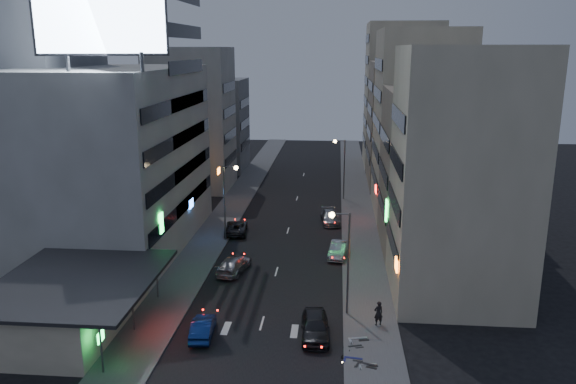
# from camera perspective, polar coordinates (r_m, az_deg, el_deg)

# --- Properties ---
(ground) EXTENTS (180.00, 180.00, 0.00)m
(ground) POSITION_cam_1_polar(r_m,az_deg,el_deg) (39.27, -3.47, -15.85)
(ground) COLOR black
(ground) RESTS_ON ground
(sidewalk_left) EXTENTS (4.00, 120.00, 0.12)m
(sidewalk_left) POSITION_cam_1_polar(r_m,az_deg,el_deg) (67.83, -6.45, -2.62)
(sidewalk_left) COLOR #4C4C4F
(sidewalk_left) RESTS_ON ground
(sidewalk_right) EXTENTS (4.00, 120.00, 0.12)m
(sidewalk_right) POSITION_cam_1_polar(r_m,az_deg,el_deg) (66.57, 7.19, -2.97)
(sidewalk_right) COLOR #4C4C4F
(sidewalk_right) RESTS_ON ground
(food_court) EXTENTS (11.00, 13.00, 3.88)m
(food_court) POSITION_cam_1_polar(r_m,az_deg,el_deg) (44.10, -21.59, -10.46)
(food_court) COLOR beige
(food_court) RESTS_ON ground
(white_building) EXTENTS (14.00, 24.00, 18.00)m
(white_building) POSITION_cam_1_polar(r_m,az_deg,el_deg) (58.97, -17.25, 3.20)
(white_building) COLOR #B0B0AC
(white_building) RESTS_ON ground
(grey_tower) EXTENTS (10.00, 14.00, 34.00)m
(grey_tower) POSITION_cam_1_polar(r_m,az_deg,el_deg) (64.67, -24.31, 10.67)
(grey_tower) COLOR gray
(grey_tower) RESTS_ON ground
(shophouse_near) EXTENTS (10.00, 11.00, 20.00)m
(shophouse_near) POSITION_cam_1_polar(r_m,az_deg,el_deg) (46.14, 17.12, 1.52)
(shophouse_near) COLOR beige
(shophouse_near) RESTS_ON ground
(shophouse_mid) EXTENTS (11.00, 12.00, 16.00)m
(shophouse_mid) POSITION_cam_1_polar(r_m,az_deg,el_deg) (57.68, 15.17, 2.09)
(shophouse_mid) COLOR gray
(shophouse_mid) RESTS_ON ground
(shophouse_far) EXTENTS (10.00, 14.00, 22.00)m
(shophouse_far) POSITION_cam_1_polar(r_m,az_deg,el_deg) (69.78, 13.12, 6.77)
(shophouse_far) COLOR beige
(shophouse_far) RESTS_ON ground
(far_left_a) EXTENTS (11.00, 10.00, 20.00)m
(far_left_a) POSITION_cam_1_polar(r_m,az_deg,el_deg) (81.82, -9.77, 7.29)
(far_left_a) COLOR #B0B0AC
(far_left_a) RESTS_ON ground
(far_left_b) EXTENTS (12.00, 10.00, 15.00)m
(far_left_b) POSITION_cam_1_polar(r_m,az_deg,el_deg) (94.77, -8.01, 6.77)
(far_left_b) COLOR gray
(far_left_b) RESTS_ON ground
(far_right_a) EXTENTS (11.00, 12.00, 18.00)m
(far_right_a) POSITION_cam_1_polar(r_m,az_deg,el_deg) (84.85, 12.02, 6.75)
(far_right_a) COLOR gray
(far_right_a) RESTS_ON ground
(far_right_b) EXTENTS (12.00, 12.00, 24.00)m
(far_right_b) POSITION_cam_1_polar(r_m,az_deg,el_deg) (98.44, 11.46, 9.54)
(far_right_b) COLOR beige
(far_right_b) RESTS_ON ground
(billboard) EXTENTS (9.52, 3.75, 6.20)m
(billboard) POSITION_cam_1_polar(r_m,az_deg,el_deg) (47.23, -18.42, 15.98)
(billboard) COLOR #595B60
(billboard) RESTS_ON white_building
(street_lamp_right_near) EXTENTS (1.60, 0.44, 8.02)m
(street_lamp_right_near) POSITION_cam_1_polar(r_m,az_deg,el_deg) (42.08, 5.65, -5.70)
(street_lamp_right_near) COLOR #595B60
(street_lamp_right_near) RESTS_ON sidewalk_right
(street_lamp_left) EXTENTS (1.60, 0.44, 8.02)m
(street_lamp_left) POSITION_cam_1_polar(r_m,az_deg,el_deg) (58.45, -6.12, 0.02)
(street_lamp_left) COLOR #595B60
(street_lamp_left) RESTS_ON sidewalk_left
(street_lamp_right_far) EXTENTS (1.60, 0.44, 8.02)m
(street_lamp_right_far) POSITION_cam_1_polar(r_m,az_deg,el_deg) (74.94, 5.46, 3.21)
(street_lamp_right_far) COLOR #595B60
(street_lamp_right_far) RESTS_ON sidewalk_right
(parked_car_right_near) EXTENTS (2.25, 4.94, 1.64)m
(parked_car_right_near) POSITION_cam_1_polar(r_m,az_deg,el_deg) (40.58, 2.76, -13.45)
(parked_car_right_near) COLOR #232428
(parked_car_right_near) RESTS_ON ground
(parked_car_right_mid) EXTENTS (2.05, 4.52, 1.44)m
(parked_car_right_mid) POSITION_cam_1_polar(r_m,az_deg,el_deg) (55.23, 5.12, -5.86)
(parked_car_right_mid) COLOR #AFB2B8
(parked_car_right_mid) RESTS_ON ground
(parked_car_left) EXTENTS (2.76, 5.15, 1.38)m
(parked_car_left) POSITION_cam_1_polar(r_m,az_deg,el_deg) (62.06, -5.29, -3.60)
(parked_car_left) COLOR #28292D
(parked_car_left) RESTS_ON ground
(parked_car_right_far) EXTENTS (2.59, 5.06, 1.41)m
(parked_car_right_far) POSITION_cam_1_polar(r_m,az_deg,el_deg) (65.57, 4.31, -2.58)
(parked_car_right_far) COLOR gray
(parked_car_right_far) RESTS_ON ground
(road_car_blue) EXTENTS (1.76, 4.19, 1.35)m
(road_car_blue) POSITION_cam_1_polar(r_m,az_deg,el_deg) (41.14, -8.64, -13.43)
(road_car_blue) COLOR navy
(road_car_blue) RESTS_ON ground
(road_car_silver) EXTENTS (2.91, 5.24, 1.43)m
(road_car_silver) POSITION_cam_1_polar(r_m,az_deg,el_deg) (51.57, -5.54, -7.37)
(road_car_silver) COLOR #A8A9B0
(road_car_silver) RESTS_ON ground
(person) EXTENTS (0.79, 0.66, 1.86)m
(person) POSITION_cam_1_polar(r_m,az_deg,el_deg) (42.30, 9.18, -12.06)
(person) COLOR black
(person) RESTS_ON sidewalk_right
(scooter_black_a) EXTENTS (1.21, 2.05, 1.19)m
(scooter_black_a) POSITION_cam_1_polar(r_m,az_deg,el_deg) (37.61, 9.17, -16.23)
(scooter_black_a) COLOR black
(scooter_black_a) RESTS_ON sidewalk_right
(scooter_silver_a) EXTENTS (0.82, 1.81, 1.07)m
(scooter_silver_a) POSITION_cam_1_polar(r_m,az_deg,el_deg) (37.89, 9.01, -16.09)
(scooter_silver_a) COLOR #A8A8AF
(scooter_silver_a) RESTS_ON sidewalk_right
(scooter_blue) EXTENTS (0.87, 1.88, 1.10)m
(scooter_blue) POSITION_cam_1_polar(r_m,az_deg,el_deg) (38.24, 7.67, -15.70)
(scooter_blue) COLOR navy
(scooter_blue) RESTS_ON sidewalk_right
(scooter_black_b) EXTENTS (1.00, 1.72, 1.00)m
(scooter_black_b) POSITION_cam_1_polar(r_m,az_deg,el_deg) (39.83, 7.51, -14.47)
(scooter_black_b) COLOR black
(scooter_black_b) RESTS_ON sidewalk_right
(scooter_silver_b) EXTENTS (1.09, 2.10, 1.22)m
(scooter_silver_b) POSITION_cam_1_polar(r_m,az_deg,el_deg) (40.74, 8.04, -13.61)
(scooter_silver_b) COLOR silver
(scooter_silver_b) RESTS_ON sidewalk_right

